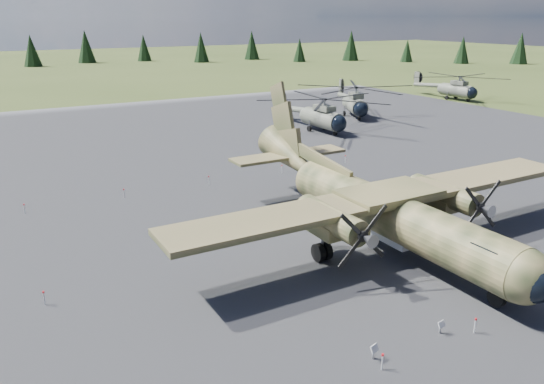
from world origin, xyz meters
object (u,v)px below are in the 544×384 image
helicopter_mid (355,95)px  helicopter_far (457,83)px  helicopter_near (322,108)px  transport_plane (377,202)px

helicopter_mid → helicopter_far: helicopter_mid is taller
helicopter_mid → helicopter_far: (28.10, 5.07, -0.23)m
helicopter_near → helicopter_far: (39.08, 11.96, -0.12)m
helicopter_near → helicopter_mid: helicopter_mid is taller
helicopter_far → transport_plane: bearing=-143.3°
transport_plane → helicopter_near: transport_plane is taller
helicopter_near → helicopter_far: 40.87m
helicopter_mid → helicopter_near: bearing=-123.6°
transport_plane → helicopter_near: bearing=61.2°
transport_plane → helicopter_mid: (29.00, 39.87, 0.41)m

